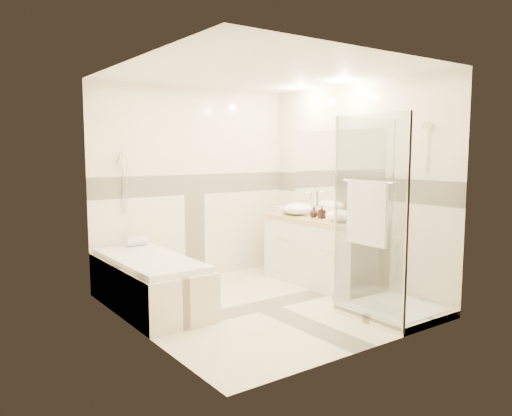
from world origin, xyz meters
TOP-DOWN VIEW (x-y plane):
  - room at (0.06, 0.01)m, footprint 2.82×3.02m
  - bathtub at (-1.02, 0.65)m, footprint 0.75×1.70m
  - vanity at (1.12, 0.30)m, footprint 0.58×1.62m
  - shower_enclosure at (0.83, -0.97)m, footprint 0.96×0.93m
  - vessel_sink_near at (1.10, 0.70)m, footprint 0.41×0.41m
  - vessel_sink_far at (1.10, -0.07)m, footprint 0.35×0.35m
  - faucet_near at (1.32, 0.70)m, footprint 0.12×0.03m
  - faucet_far at (1.32, -0.07)m, footprint 0.11×0.03m
  - amenity_bottle_a at (1.10, 0.25)m, footprint 0.08×0.08m
  - amenity_bottle_b at (1.10, 0.39)m, footprint 0.11×0.11m
  - folded_towels at (1.10, 1.02)m, footprint 0.19×0.27m
  - rolled_towel at (-0.89, 1.33)m, footprint 0.25×0.11m

SIDE VIEW (x-z plane):
  - bathtub at x=-1.02m, z-range 0.03..0.59m
  - vanity at x=1.12m, z-range 0.00..0.85m
  - shower_enclosure at x=0.83m, z-range -0.51..1.53m
  - rolled_towel at x=-0.89m, z-range 0.56..0.67m
  - folded_towels at x=1.10m, z-range 0.85..0.93m
  - amenity_bottle_b at x=1.10m, z-range 0.85..0.98m
  - vessel_sink_far at x=1.10m, z-range 0.85..0.99m
  - amenity_bottle_a at x=1.10m, z-range 0.85..1.01m
  - vessel_sink_near at x=1.10m, z-range 0.85..1.01m
  - faucet_far at x=1.32m, z-range 0.87..1.14m
  - faucet_near at x=1.32m, z-range 0.87..1.18m
  - room at x=0.06m, z-range 0.00..2.52m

